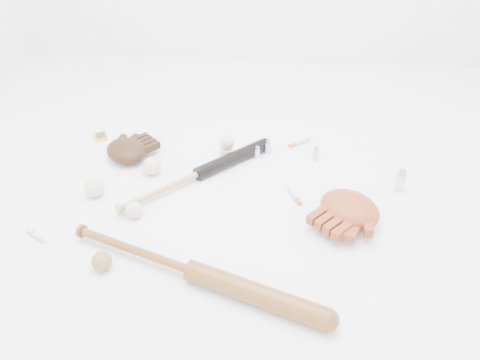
# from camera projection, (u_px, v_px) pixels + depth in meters

# --- Properties ---
(bat_dark) EXTENTS (0.63, 0.60, 0.06)m
(bat_dark) POSITION_uv_depth(u_px,v_px,m) (198.00, 174.00, 2.02)
(bat_dark) COLOR black
(bat_dark) RESTS_ON ground
(bat_wood) EXTENTS (0.96, 0.42, 0.07)m
(bat_wood) POSITION_uv_depth(u_px,v_px,m) (191.00, 271.00, 1.56)
(bat_wood) COLOR brown
(bat_wood) RESTS_ON ground
(glove_dark) EXTENTS (0.35, 0.35, 0.09)m
(glove_dark) POSITION_uv_depth(u_px,v_px,m) (126.00, 150.00, 2.15)
(glove_dark) COLOR black
(glove_dark) RESTS_ON ground
(glove_tan) EXTENTS (0.41, 0.41, 0.10)m
(glove_tan) POSITION_uv_depth(u_px,v_px,m) (349.00, 209.00, 1.80)
(glove_tan) COLOR brown
(glove_tan) RESTS_ON ground
(trading_card) EXTENTS (0.10, 0.11, 0.00)m
(trading_card) POSITION_uv_depth(u_px,v_px,m) (100.00, 137.00, 2.32)
(trading_card) COLOR gold
(trading_card) RESTS_ON ground
(pedestal) EXTENTS (0.07, 0.07, 0.04)m
(pedestal) POSITION_uv_depth(u_px,v_px,m) (227.00, 151.00, 2.19)
(pedestal) COLOR white
(pedestal) RESTS_ON ground
(baseball_on_pedestal) EXTENTS (0.07, 0.07, 0.07)m
(baseball_on_pedestal) POSITION_uv_depth(u_px,v_px,m) (227.00, 142.00, 2.16)
(baseball_on_pedestal) COLOR beige
(baseball_on_pedestal) RESTS_ON pedestal
(baseball_left) EXTENTS (0.08, 0.08, 0.08)m
(baseball_left) POSITION_uv_depth(u_px,v_px,m) (94.00, 188.00, 1.92)
(baseball_left) COLOR beige
(baseball_left) RESTS_ON ground
(baseball_upper) EXTENTS (0.08, 0.08, 0.08)m
(baseball_upper) POSITION_uv_depth(u_px,v_px,m) (152.00, 166.00, 2.05)
(baseball_upper) COLOR beige
(baseball_upper) RESTS_ON ground
(baseball_mid) EXTENTS (0.07, 0.07, 0.07)m
(baseball_mid) POSITION_uv_depth(u_px,v_px,m) (134.00, 210.00, 1.82)
(baseball_mid) COLOR beige
(baseball_mid) RESTS_ON ground
(baseball_aged) EXTENTS (0.07, 0.07, 0.07)m
(baseball_aged) POSITION_uv_depth(u_px,v_px,m) (102.00, 261.00, 1.60)
(baseball_aged) COLOR olive
(baseball_aged) RESTS_ON ground
(syringe_0) EXTENTS (0.13, 0.09, 0.02)m
(syringe_0) POSITION_uv_depth(u_px,v_px,m) (38.00, 237.00, 1.73)
(syringe_0) COLOR #ADBCC6
(syringe_0) RESTS_ON ground
(syringe_1) EXTENTS (0.09, 0.14, 0.02)m
(syringe_1) POSITION_uv_depth(u_px,v_px,m) (293.00, 195.00, 1.93)
(syringe_1) COLOR #ADBCC6
(syringe_1) RESTS_ON ground
(syringe_2) EXTENTS (0.15, 0.12, 0.02)m
(syringe_2) POSITION_uv_depth(u_px,v_px,m) (301.00, 142.00, 2.27)
(syringe_2) COLOR #ADBCC6
(syringe_2) RESTS_ON ground
(syringe_3) EXTENTS (0.07, 0.16, 0.02)m
(syringe_3) POSITION_uv_depth(u_px,v_px,m) (347.00, 225.00, 1.78)
(syringe_3) COLOR #ADBCC6
(syringe_3) RESTS_ON ground
(vial_0) EXTENTS (0.03, 0.03, 0.07)m
(vial_0) POSITION_uv_depth(u_px,v_px,m) (268.00, 147.00, 2.19)
(vial_0) COLOR silver
(vial_0) RESTS_ON ground
(vial_1) EXTENTS (0.02, 0.02, 0.06)m
(vial_1) POSITION_uv_depth(u_px,v_px,m) (257.00, 152.00, 2.16)
(vial_1) COLOR silver
(vial_1) RESTS_ON ground
(vial_2) EXTENTS (0.03, 0.03, 0.07)m
(vial_2) POSITION_uv_depth(u_px,v_px,m) (316.00, 154.00, 2.14)
(vial_2) COLOR silver
(vial_2) RESTS_ON ground
(vial_3) EXTENTS (0.04, 0.04, 0.10)m
(vial_3) POSITION_uv_depth(u_px,v_px,m) (400.00, 180.00, 1.95)
(vial_3) COLOR silver
(vial_3) RESTS_ON ground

